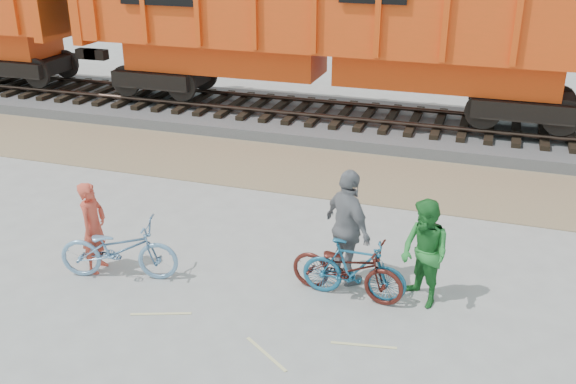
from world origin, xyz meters
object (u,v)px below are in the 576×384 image
at_px(bicycle_blue, 119,249).
at_px(person_solo, 93,227).
at_px(hopper_car_center, 330,16).
at_px(person_man, 425,253).
at_px(bicycle_maroon, 347,268).
at_px(person_woman, 348,228).
at_px(bicycle_teal, 354,270).

relative_size(bicycle_blue, person_solo, 1.24).
xyz_separation_m(hopper_car_center, person_man, (3.68, -8.25, -2.17)).
height_order(person_solo, person_man, person_man).
height_order(hopper_car_center, bicycle_maroon, hopper_car_center).
height_order(person_solo, person_woman, person_woman).
xyz_separation_m(hopper_car_center, person_woman, (2.47, -8.03, -2.05)).
bearing_deg(hopper_car_center, person_woman, -72.93).
relative_size(hopper_car_center, person_man, 8.42).
bearing_deg(bicycle_maroon, person_solo, 103.80).
height_order(bicycle_teal, bicycle_maroon, bicycle_teal).
relative_size(bicycle_blue, person_woman, 1.00).
relative_size(bicycle_teal, bicycle_maroon, 0.90).
relative_size(hopper_car_center, person_solo, 9.07).
height_order(bicycle_teal, person_man, person_man).
bearing_deg(bicycle_teal, person_solo, 95.91).
relative_size(bicycle_maroon, person_man, 1.08).
relative_size(person_solo, person_woman, 0.81).
distance_m(hopper_car_center, bicycle_maroon, 9.17).
bearing_deg(person_woman, person_solo, 56.71).
bearing_deg(bicycle_maroon, person_woman, 20.72).
height_order(hopper_car_center, person_solo, hopper_car_center).
relative_size(person_solo, person_man, 0.93).
height_order(bicycle_blue, person_solo, person_solo).
distance_m(bicycle_teal, bicycle_maroon, 0.12).
xyz_separation_m(bicycle_teal, person_solo, (-4.21, -0.49, 0.29)).
height_order(bicycle_blue, bicycle_teal, bicycle_blue).
bearing_deg(person_man, person_solo, -128.80).
xyz_separation_m(bicycle_teal, person_man, (1.00, 0.20, 0.35)).
height_order(bicycle_blue, bicycle_maroon, bicycle_blue).
bearing_deg(bicycle_teal, person_woman, 26.33).
xyz_separation_m(hopper_car_center, person_solo, (-1.53, -8.94, -2.23)).
xyz_separation_m(bicycle_blue, bicycle_maroon, (3.60, 0.61, -0.03)).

